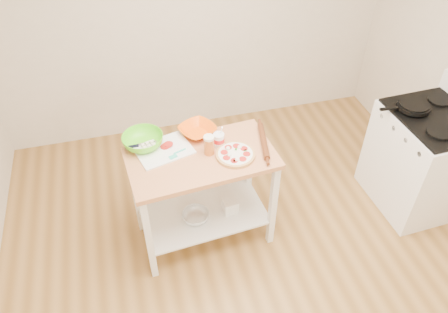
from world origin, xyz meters
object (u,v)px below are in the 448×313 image
Objects in this scene: yogurt_tub at (219,139)px; rolling_pin at (264,141)px; green_bowl at (143,141)px; shelf_glass_bowl at (196,216)px; gas_stove at (422,160)px; orange_bowl at (197,130)px; shelf_bin at (230,206)px; prep_island at (202,181)px; spatula at (177,154)px; pizza at (235,154)px; skillet at (413,106)px; beer_pint at (209,145)px; knife at (138,145)px; cutting_board at (163,149)px.

yogurt_tub is 0.46× the size of rolling_pin.
green_bowl is 0.77m from shelf_glass_bowl.
gas_stove is 2.00m from orange_bowl.
rolling_pin is 0.66m from shelf_bin.
green_bowl is (-2.35, 0.30, 0.47)m from gas_stove.
yogurt_tub is (0.16, 0.09, 0.31)m from prep_island.
shelf_bin is (-0.27, -0.04, -0.60)m from rolling_pin.
rolling_pin is at bearing -22.66° from spatula.
prep_island is at bearing 165.80° from pizza.
shelf_glass_bowl is at bearing -171.64° from skillet.
yogurt_tub reaches higher than beer_pint.
pizza is 2.50× the size of shelf_bin.
knife reaches higher than shelf_bin.
yogurt_tub reaches higher than prep_island.
gas_stove reaches higher than cutting_board.
pizza is at bearing -14.20° from prep_island.
beer_pint reaches higher than knife.
shelf_glass_bowl is 0.30m from shelf_bin.
pizza is 0.74m from knife.
shelf_glass_bowl is (0.32, -0.27, -0.65)m from green_bowl.
gas_stove reaches higher than yogurt_tub.
beer_pint reaches higher than shelf_glass_bowl.
green_bowl reaches higher than spatula.
green_bowl is (-0.40, 0.23, 0.30)m from prep_island.
skillet is at bearing 1.87° from beer_pint.
cutting_board is (-0.50, 0.20, -0.01)m from pizza.
cutting_board is 0.19m from knife.
shelf_bin is (0.30, 0.02, 0.02)m from shelf_glass_bowl.
cutting_board is at bearing 172.24° from gas_stove.
cutting_board is 0.66m from shelf_glass_bowl.
rolling_pin is at bearing 8.02° from shelf_bin.
knife is 2.32× the size of shelf_bin.
gas_stove is 2.39× the size of cutting_board.
skillet reaches higher than shelf_bin.
shelf_bin is at bearing 116.82° from pizza.
skillet is 2.20m from green_bowl.
prep_island is at bearing -172.61° from skillet.
rolling_pin reaches higher than shelf_glass_bowl.
prep_island is 0.56m from rolling_pin.
beer_pint is 0.70m from shelf_glass_bowl.
beer_pint is at bearing -82.38° from orange_bowl.
knife is at bearing 159.57° from shelf_bin.
beer_pint is 0.43m from rolling_pin.
beer_pint reaches higher than green_bowl.
cutting_board is (-2.21, 0.21, 0.43)m from gas_stove.
spatula is 0.63× the size of shelf_glass_bowl.
pizza is at bearing -24.39° from beer_pint.
green_bowl reaches higher than knife.
beer_pint is at bearing -28.75° from spatula.
orange_bowl is (-1.92, 0.34, 0.46)m from gas_stove.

